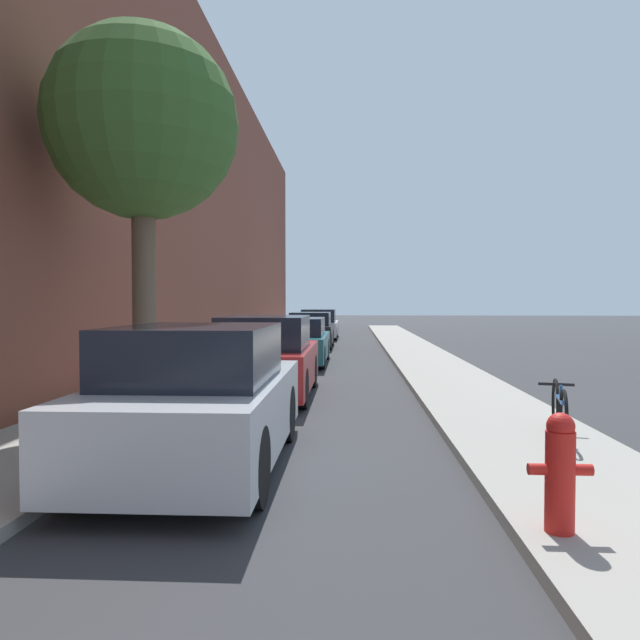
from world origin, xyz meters
The scene contains 12 objects.
ground_plane centered at (0.00, 16.00, 0.00)m, with size 120.00×120.00×0.00m, color #333335.
sidewalk_left centered at (-2.90, 16.00, 0.06)m, with size 2.00×52.00×0.12m.
sidewalk_right centered at (2.90, 16.00, 0.06)m, with size 2.00×52.00×0.12m.
building_facade_left centered at (-4.25, 16.00, 5.38)m, with size 0.70×52.00×10.76m.
parked_car_silver centered at (-0.94, 7.42, 0.73)m, with size 1.78×3.90×1.55m.
parked_car_red centered at (-0.90, 12.12, 0.72)m, with size 1.74×3.94×1.53m.
parked_car_teal centered at (-0.86, 17.91, 0.64)m, with size 1.74×4.32×1.33m.
parked_car_black centered at (-0.87, 23.82, 0.65)m, with size 1.70×3.92×1.38m.
parked_car_white centered at (-0.85, 29.25, 0.67)m, with size 1.77×4.45×1.42m.
street_tree_near centered at (-2.31, 9.56, 4.31)m, with size 2.74×2.74×5.61m.
fire_hydrant centered at (2.21, 5.53, 0.57)m, with size 0.46×0.21×0.88m.
bicycle centered at (3.27, 8.56, 0.47)m, with size 0.53×1.61×0.67m.
Camera 1 is at (0.69, 1.24, 1.80)m, focal length 32.80 mm.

